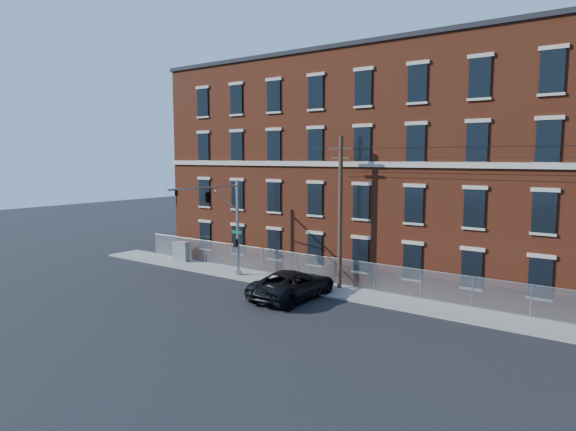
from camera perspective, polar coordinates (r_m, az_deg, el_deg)
The scene contains 8 objects.
ground at distance 30.85m, azimuth -2.81°, elevation -9.91°, with size 140.00×140.00×0.00m, color black.
sidewalk at distance 30.06m, azimuth 22.19°, elevation -10.73°, with size 65.00×3.00×0.12m, color #98958F.
mill_building at distance 37.53m, azimuth 26.04°, elevation 4.99°, with size 55.30×14.32×16.30m.
chain_link_fence at distance 31.01m, azimuth 22.86°, elevation -8.32°, with size 59.06×0.06×1.85m.
traffic_signal_mast at distance 35.36m, azimuth -8.22°, elevation 1.05°, with size 0.90×6.75×7.00m.
utility_pole_near at distance 33.25m, azimuth 5.91°, elevation 0.65°, with size 1.80×0.28×10.00m.
pickup_truck at distance 31.76m, azimuth 0.56°, elevation -7.75°, with size 2.97×6.43×1.79m, color black.
utility_cabinet at distance 43.26m, azimuth -11.96°, elevation -3.98°, with size 1.31×0.65×1.63m, color gray.
Camera 1 is at (18.59, -23.01, 8.75)m, focal length 31.57 mm.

